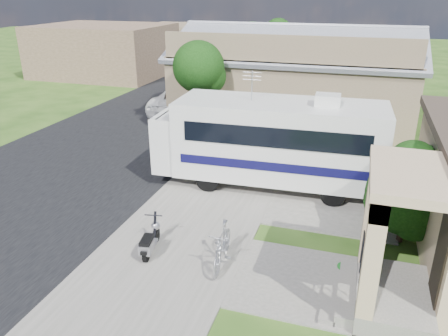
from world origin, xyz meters
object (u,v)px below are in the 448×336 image
(scooter, at_px, (150,241))
(pickup_truck, at_px, (187,99))
(garden_hose, at_px, (344,270))
(motorhome, at_px, (271,140))
(bicycle, at_px, (222,247))
(shrub, at_px, (410,191))
(van, at_px, (222,74))

(scooter, bearing_deg, pickup_truck, 97.80)
(pickup_truck, bearing_deg, garden_hose, 125.32)
(motorhome, bearing_deg, bicycle, -93.48)
(shrub, distance_m, garden_hose, 2.98)
(pickup_truck, bearing_deg, bicycle, 114.54)
(pickup_truck, xyz_separation_m, van, (-0.27, 7.41, 0.10))
(motorhome, bearing_deg, shrub, -32.47)
(van, bearing_deg, bicycle, -66.72)
(motorhome, distance_m, van, 17.37)
(garden_hose, bearing_deg, shrub, 54.77)
(van, bearing_deg, pickup_truck, -82.52)
(scooter, distance_m, van, 21.90)
(van, relative_size, garden_hose, 16.72)
(shrub, bearing_deg, pickup_truck, 135.22)
(shrub, height_order, van, shrub)
(shrub, height_order, pickup_truck, shrub)
(motorhome, distance_m, shrub, 5.17)
(motorhome, relative_size, scooter, 5.71)
(motorhome, relative_size, garden_hose, 21.34)
(shrub, relative_size, bicycle, 1.65)
(shrub, relative_size, van, 0.48)
(bicycle, xyz_separation_m, pickup_truck, (-6.59, 13.84, 0.27))
(bicycle, distance_m, van, 22.33)
(motorhome, relative_size, van, 1.28)
(motorhome, xyz_separation_m, pickup_truck, (-6.68, 8.49, -0.94))
(bicycle, xyz_separation_m, van, (-6.86, 21.24, 0.37))
(scooter, bearing_deg, motorhome, 58.55)
(scooter, relative_size, bicycle, 0.77)
(garden_hose, bearing_deg, motorhome, 122.52)
(scooter, distance_m, garden_hose, 5.16)
(van, distance_m, garden_hose, 22.88)
(shrub, height_order, garden_hose, shrub)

